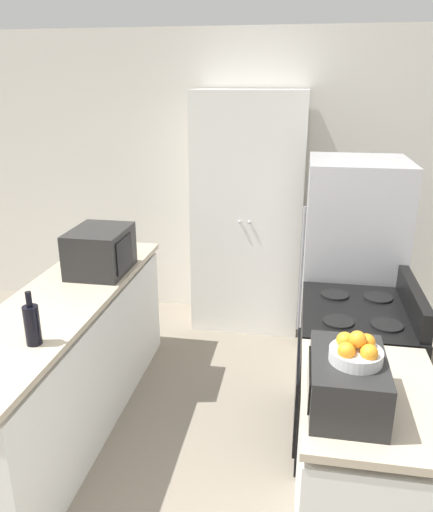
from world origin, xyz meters
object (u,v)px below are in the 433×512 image
refrigerator (350,275)px  fruit_bowl (356,351)px  stove (352,377)px  microwave (100,251)px  pantry_cabinet (248,214)px  wine_bottle (32,324)px  toaster_oven (347,382)px

refrigerator → fruit_bowl: (-0.14, -1.73, 0.35)m
stove → microwave: bearing=169.1°
pantry_cabinet → wine_bottle: 2.38m
wine_bottle → toaster_oven: size_ratio=0.66×
pantry_cabinet → toaster_oven: bearing=-74.8°
toaster_oven → fruit_bowl: fruit_bowl is taller
refrigerator → fruit_bowl: bearing=-94.5°
pantry_cabinet → stove: pantry_cabinet is taller
microwave → fruit_bowl: fruit_bowl is taller
toaster_oven → refrigerator: bearing=84.7°
microwave → fruit_bowl: (1.58, -1.29, 0.11)m
refrigerator → fruit_bowl: 1.77m
refrigerator → wine_bottle: (-1.66, -1.45, 0.19)m
pantry_cabinet → stove: size_ratio=1.96×
wine_bottle → fruit_bowl: fruit_bowl is taller
stove → wine_bottle: size_ratio=3.78×
pantry_cabinet → fruit_bowl: bearing=-74.5°
stove → toaster_oven: toaster_oven is taller
wine_bottle → toaster_oven: bearing=-9.6°
microwave → fruit_bowl: bearing=-39.2°
pantry_cabinet → refrigerator: bearing=-43.0°
refrigerator → fruit_bowl: size_ratio=8.08×
microwave → toaster_oven: microwave is taller
wine_bottle → toaster_oven: (1.50, -0.25, 0.00)m
wine_bottle → pantry_cabinet: bearing=69.7°
pantry_cabinet → toaster_oven: (0.68, -2.48, -0.03)m
refrigerator → wine_bottle: 2.21m
microwave → wine_bottle: (0.05, -1.01, -0.04)m
stove → wine_bottle: (-1.65, -0.68, 0.56)m
pantry_cabinet → microwave: 1.50m
pantry_cabinet → fruit_bowl: size_ratio=10.20×
toaster_oven → fruit_bowl: size_ratio=2.09×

